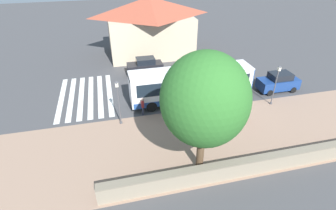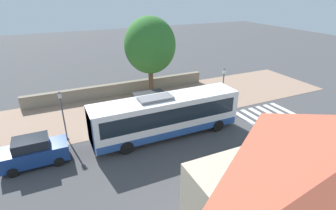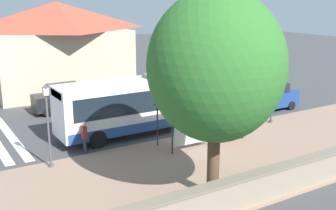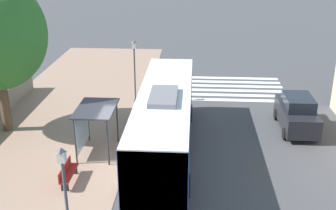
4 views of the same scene
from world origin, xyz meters
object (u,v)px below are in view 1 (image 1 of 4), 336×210
at_px(street_lamp_far, 118,99).
at_px(shade_tree, 205,100).
at_px(pedestrian, 143,105).
at_px(parked_car_behind_bus, 278,82).
at_px(bus_shelter, 205,99).
at_px(street_lamp_near, 276,82).
at_px(bus, 191,84).
at_px(parked_car_far_lane, 145,66).
at_px(bench, 236,114).

relative_size(street_lamp_far, shade_tree, 0.49).
bearing_deg(pedestrian, parked_car_behind_bus, -84.89).
relative_size(bus_shelter, street_lamp_near, 0.68).
relative_size(bus, shade_tree, 1.40).
relative_size(pedestrian, parked_car_far_lane, 0.41).
bearing_deg(pedestrian, bus_shelter, -110.88).
xyz_separation_m(parked_car_behind_bus, parked_car_far_lane, (7.33, 12.84, 0.01)).
bearing_deg(parked_car_behind_bus, bus_shelter, 108.86).
bearing_deg(bus, shade_tree, 165.96).
distance_m(bench, parked_car_far_lane, 12.76).
xyz_separation_m(bus, pedestrian, (-1.55, 5.00, -0.80)).
xyz_separation_m(pedestrian, parked_car_behind_bus, (1.30, -14.49, -0.04)).
height_order(bus_shelter, parked_car_behind_bus, bus_shelter).
bearing_deg(shade_tree, pedestrian, 20.50).
relative_size(bus, street_lamp_far, 2.88).
bearing_deg(bus, parked_car_behind_bus, -91.53).
bearing_deg(street_lamp_near, bus_shelter, 96.44).
xyz_separation_m(shade_tree, parked_car_far_lane, (16.01, 1.11, -4.44)).
distance_m(street_lamp_far, parked_car_far_lane, 10.32).
relative_size(pedestrian, shade_tree, 0.20).
bearing_deg(parked_car_behind_bus, bus, 88.47).
bearing_deg(street_lamp_far, parked_car_far_lane, -21.31).
relative_size(bus, bench, 6.72).
relative_size(street_lamp_near, shade_tree, 0.48).
bearing_deg(shade_tree, parked_car_behind_bus, -53.49).
relative_size(pedestrian, parked_car_behind_bus, 0.41).
xyz_separation_m(bench, parked_car_behind_bus, (3.78, -6.58, 0.48)).
height_order(pedestrian, shade_tree, shade_tree).
distance_m(shade_tree, parked_car_far_lane, 16.65).
height_order(bus, street_lamp_near, street_lamp_near).
distance_m(bus, bench, 5.15).
xyz_separation_m(bus_shelter, bench, (-0.56, -2.86, -1.54)).
bearing_deg(street_lamp_far, bus_shelter, -98.27).
bearing_deg(bench, street_lamp_near, -72.63).
xyz_separation_m(bus, parked_car_far_lane, (7.07, 3.35, -0.84)).
distance_m(bench, street_lamp_near, 4.99).
bearing_deg(bench, bus, 35.86).
height_order(bus_shelter, street_lamp_near, street_lamp_near).
height_order(bus, parked_car_far_lane, bus).
bearing_deg(parked_car_far_lane, street_lamp_far, 158.69).
bearing_deg(bench, street_lamp_far, 80.94).
bearing_deg(bus_shelter, street_lamp_far, 81.73).
bearing_deg(parked_car_far_lane, street_lamp_near, -132.39).
bearing_deg(shade_tree, street_lamp_far, 36.63).
bearing_deg(pedestrian, bench, -107.43).
height_order(bus, shade_tree, shade_tree).
distance_m(bus_shelter, shade_tree, 6.82).
relative_size(bench, street_lamp_far, 0.43).
relative_size(bus_shelter, shade_tree, 0.33).
bearing_deg(street_lamp_far, bench, -99.06).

